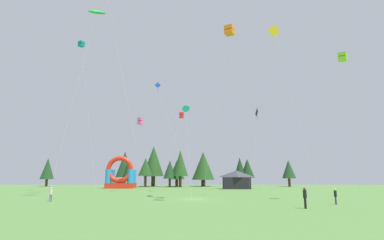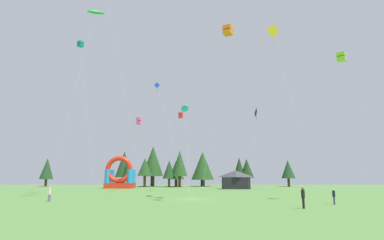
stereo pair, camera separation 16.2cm
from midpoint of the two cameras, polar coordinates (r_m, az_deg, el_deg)
The scene contains 28 objects.
ground_plane at distance 39.46m, azimuth -0.04°, elevation -14.08°, with size 120.00×120.00×0.00m, color #5B8C42.
kite_blue_diamond at distance 66.55m, azimuth -6.43°, elevation 5.95°, with size 7.45×4.80×21.78m.
kite_lime_box at distance 40.68m, azimuth 25.18°, elevation 10.17°, with size 3.37×4.66×16.67m.
kite_cyan_parafoil at distance 42.00m, azimuth -1.44°, elevation 2.06°, with size 1.48×5.37×12.07m.
kite_orange_box at distance 35.34m, azimuth 6.38°, elevation 15.71°, with size 3.66×2.26×18.62m.
kite_green_parafoil at distance 51.53m, azimuth -17.10°, elevation 18.10°, with size 5.20×4.44×27.43m.
kite_pink_box at distance 56.46m, azimuth -9.66°, elevation -0.20°, with size 1.44×2.36×12.89m.
kite_yellow_diamond at distance 46.95m, azimuth 14.18°, elevation 15.02°, with size 4.41×3.47×23.21m.
kite_teal_box at distance 62.39m, azimuth -19.63°, elevation 12.75°, with size 5.40×3.34×26.88m.
kite_red_box at distance 56.61m, azimuth -2.23°, elevation 0.83°, with size 4.38×2.23×13.97m.
kite_black_diamond at distance 61.00m, azimuth 11.46°, elevation 1.17°, with size 2.22×2.80×15.14m.
person_near_camera at distance 35.12m, azimuth 24.09°, elevation -12.25°, with size 0.30×0.30×1.55m.
person_midfield at distance 38.86m, azimuth -24.43°, elevation -11.89°, with size 0.38×0.38×1.59m.
person_left_edge at distance 29.94m, azimuth 19.30°, elevation -12.79°, with size 0.34×0.34×1.81m.
inflatable_red_slide at distance 73.63m, azimuth -13.09°, elevation -9.98°, with size 6.25×4.61×7.13m.
festival_tent at distance 69.09m, azimuth 7.72°, elevation -10.62°, with size 5.68×3.02×3.88m.
tree_row_0 at distance 92.98m, azimuth -24.90°, elevation -7.97°, with size 3.49×3.49×7.38m.
tree_row_1 at distance 85.36m, azimuth -12.33°, elevation -7.84°, with size 4.58×4.58×9.07m.
tree_row_2 at distance 83.23m, azimuth -11.68°, elevation -8.61°, with size 2.77×2.77×6.82m.
tree_row_3 at distance 81.14m, azimuth -8.67°, elevation -8.40°, with size 3.65×3.65×7.17m.
tree_row_4 at distance 85.10m, azimuth -7.25°, elevation -7.40°, with size 5.56×5.56×10.54m.
tree_row_5 at distance 79.82m, azimuth -4.31°, elevation -8.90°, with size 3.20×3.20×6.58m.
tree_row_6 at distance 84.56m, azimuth -3.06°, elevation -8.97°, with size 4.15×4.15×6.81m.
tree_row_7 at distance 79.81m, azimuth -2.42°, elevation -7.83°, with size 3.84×3.84×9.06m.
tree_row_8 at distance 84.93m, azimuth 1.74°, elevation -8.26°, with size 5.97×5.97×9.04m.
tree_row_9 at distance 86.12m, azimuth 8.33°, elevation -8.39°, with size 3.00×3.00×7.59m.
tree_row_10 at distance 86.35m, azimuth 9.65°, elevation -8.62°, with size 3.76×3.76×7.21m.
tree_row_11 at distance 86.57m, azimuth 16.75°, elevation -8.53°, with size 3.54×3.54×6.74m.
Camera 1 is at (-0.22, -39.35, 2.84)m, focal length 29.57 mm.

